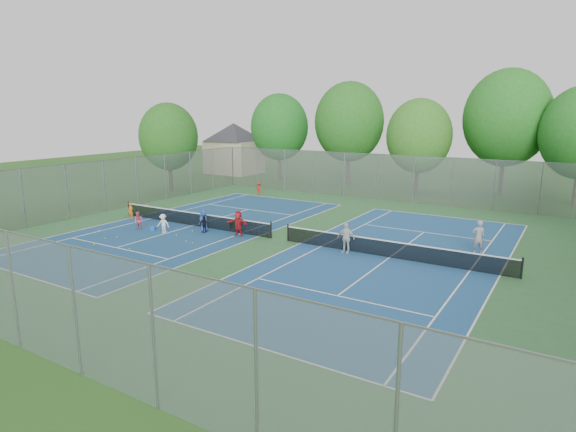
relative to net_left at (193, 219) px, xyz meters
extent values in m
plane|color=#255119|center=(7.00, 0.00, -0.46)|extent=(120.00, 120.00, 0.00)
cube|color=#2E6133|center=(7.00, 0.00, -0.45)|extent=(32.00, 32.00, 0.01)
cube|color=navy|center=(0.00, 0.00, -0.44)|extent=(10.97, 23.77, 0.01)
cube|color=navy|center=(14.00, 0.00, -0.44)|extent=(10.97, 23.77, 0.01)
cube|color=black|center=(0.00, 0.00, 0.00)|extent=(12.87, 0.10, 0.91)
cube|color=black|center=(14.00, 0.00, 0.00)|extent=(12.87, 0.10, 0.91)
cube|color=gray|center=(7.00, 16.00, 1.54)|extent=(32.00, 0.10, 4.00)
cube|color=gray|center=(7.00, -16.00, 1.54)|extent=(32.00, 0.10, 4.00)
cube|color=gray|center=(-9.00, 0.00, 1.54)|extent=(0.10, 32.00, 4.00)
cube|color=#B7A88C|center=(-15.00, 24.00, 1.54)|extent=(6.00, 5.00, 4.00)
pyramid|color=#2D2D33|center=(-15.00, 24.00, 5.74)|extent=(11.03, 11.03, 2.20)
cylinder|color=#443326|center=(-7.00, 22.00, 1.29)|extent=(0.36, 0.36, 3.50)
ellipsoid|color=#1B601D|center=(-7.00, 22.00, 5.45)|extent=(6.40, 6.40, 7.36)
cylinder|color=#443326|center=(1.00, 23.00, 1.47)|extent=(0.36, 0.36, 3.85)
ellipsoid|color=#235F1B|center=(1.00, 23.00, 6.10)|extent=(7.20, 7.20, 8.28)
cylinder|color=#443326|center=(9.00, 21.00, 1.12)|extent=(0.36, 0.36, 3.15)
ellipsoid|color=#316B1F|center=(9.00, 21.00, 4.95)|extent=(6.00, 6.00, 6.90)
cylinder|color=#443326|center=(16.00, 24.00, 1.65)|extent=(0.36, 0.36, 4.20)
ellipsoid|color=#21631C|center=(16.00, 24.00, 6.59)|extent=(7.60, 7.60, 8.74)
cylinder|color=#443326|center=(22.00, 22.00, 1.29)|extent=(0.36, 0.36, 3.50)
cylinder|color=#443326|center=(-12.00, 10.00, 1.12)|extent=(0.36, 0.36, 3.15)
ellipsoid|color=#225819|center=(-12.00, 10.00, 4.79)|extent=(5.60, 5.60, 6.44)
cube|color=blue|center=(-1.31, -2.38, -0.33)|extent=(0.38, 0.38, 0.26)
cube|color=#227D26|center=(2.82, 0.71, -0.21)|extent=(0.25, 0.25, 0.48)
imported|color=orange|center=(-5.37, -0.70, 0.12)|extent=(0.44, 0.31, 1.14)
imported|color=#D15170|center=(-2.24, -2.74, 0.15)|extent=(0.70, 0.61, 1.22)
imported|color=white|center=(-0.19, -2.54, 0.18)|extent=(0.92, 0.69, 1.26)
imported|color=black|center=(1.94, -1.08, 0.10)|extent=(0.66, 0.29, 1.11)
imported|color=#284693|center=(1.76, -0.89, 0.27)|extent=(0.75, 0.53, 1.44)
imported|color=#AB181E|center=(4.34, -0.60, 0.36)|extent=(1.53, 0.56, 1.62)
imported|color=#A72517|center=(-3.17, 12.43, 0.15)|extent=(0.87, 0.63, 1.20)
imported|color=gray|center=(17.83, 3.30, 0.48)|extent=(0.81, 0.70, 1.87)
imported|color=silver|center=(11.59, -0.37, 0.40)|extent=(1.01, 0.45, 1.70)
sphere|color=#C4EF37|center=(1.06, -1.23, -0.42)|extent=(0.07, 0.07, 0.07)
sphere|color=#CAE134|center=(3.06, -3.39, -0.42)|extent=(0.07, 0.07, 0.07)
sphere|color=#CBEF37|center=(0.87, -6.21, -0.42)|extent=(0.07, 0.07, 0.07)
sphere|color=#C2D030|center=(-2.20, -5.46, -0.42)|extent=(0.07, 0.07, 0.07)
sphere|color=#AFCF30|center=(-4.17, -4.36, -0.42)|extent=(0.07, 0.07, 0.07)
sphere|color=#C7D230|center=(-0.19, -2.55, -0.42)|extent=(0.07, 0.07, 0.07)
sphere|color=#D1E535|center=(2.48, -3.30, -0.42)|extent=(0.07, 0.07, 0.07)
sphere|color=gold|center=(-1.87, -4.83, -0.42)|extent=(0.07, 0.07, 0.07)
sphere|color=#BFEB36|center=(-1.56, -6.71, -0.42)|extent=(0.07, 0.07, 0.07)
sphere|color=#D6E535|center=(0.98, -2.61, -0.42)|extent=(0.07, 0.07, 0.07)
sphere|color=#AFCB2F|center=(-0.25, -2.22, -0.42)|extent=(0.07, 0.07, 0.07)
sphere|color=#C5EA36|center=(-0.58, -2.23, -0.42)|extent=(0.07, 0.07, 0.07)
camera|label=1|loc=(22.23, -23.84, 7.24)|focal=30.00mm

